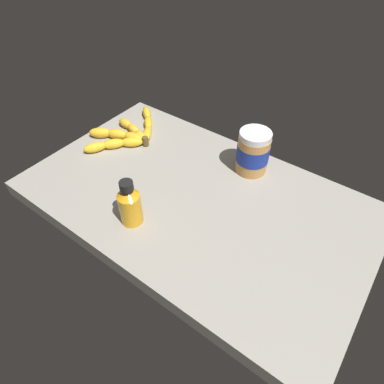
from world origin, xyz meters
The scene contains 4 objects.
ground_plane centered at (0.00, 0.00, -2.38)cm, with size 96.30×58.06×4.76cm, color gray.
banana_bunch centered at (-35.33, 8.95, 1.59)cm, with size 20.60×33.41×3.50cm.
peanut_butter_jar centered at (6.79, 19.32, 6.59)cm, with size 9.61×9.61×13.38cm.
honey_bottle centered at (-7.86, -17.04, 6.04)cm, with size 5.80×5.80×13.44cm.
Camera 1 is at (38.89, -53.92, 66.54)cm, focal length 31.25 mm.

